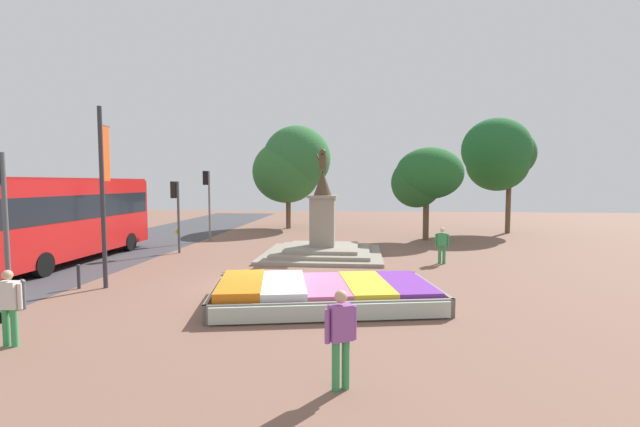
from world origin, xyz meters
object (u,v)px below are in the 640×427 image
object	(u,v)px
banner_pole	(103,192)
city_bus	(62,215)
statue_monument	(323,239)
flower_planter	(322,293)
traffic_light_far_corner	(208,192)
kerb_bollard_south	(22,293)
pedestrian_with_handbag	(8,304)
pedestrian_crossing_plaza	(341,333)
pedestrian_near_planter	(442,243)
traffic_light_near_crossing	(1,203)
kerb_bollard_mid_a	(79,276)
traffic_light_mid_block	(176,204)

from	to	relation	value
banner_pole	city_bus	xyz separation A→B (m)	(-4.37, 3.93, -1.04)
statue_monument	city_bus	world-z (taller)	statue_monument
city_bus	flower_planter	bearing A→B (deg)	-24.06
traffic_light_far_corner	kerb_bollard_south	bearing A→B (deg)	-91.17
traffic_light_far_corner	city_bus	bearing A→B (deg)	-118.40
flower_planter	pedestrian_with_handbag	bearing A→B (deg)	-149.04
traffic_light_far_corner	pedestrian_crossing_plaza	size ratio (longest dim) A/B	2.44
statue_monument	pedestrian_near_planter	xyz separation A→B (m)	(5.15, -1.46, 0.10)
traffic_light_near_crossing	pedestrian_near_planter	size ratio (longest dim) A/B	2.73
pedestrian_near_planter	kerb_bollard_south	world-z (taller)	pedestrian_near_planter
traffic_light_near_crossing	pedestrian_crossing_plaza	world-z (taller)	traffic_light_near_crossing
pedestrian_crossing_plaza	kerb_bollard_south	size ratio (longest dim) A/B	2.02
flower_planter	kerb_bollard_mid_a	size ratio (longest dim) A/B	8.45
traffic_light_near_crossing	kerb_bollard_mid_a	world-z (taller)	traffic_light_near_crossing
pedestrian_with_handbag	pedestrian_crossing_plaza	distance (m)	7.05
banner_pole	pedestrian_crossing_plaza	size ratio (longest dim) A/B	3.48
pedestrian_near_planter	kerb_bollard_mid_a	distance (m)	13.55
traffic_light_near_crossing	pedestrian_near_planter	distance (m)	15.03
pedestrian_near_planter	statue_monument	bearing A→B (deg)	164.17
banner_pole	flower_planter	bearing A→B (deg)	-9.56
pedestrian_near_planter	kerb_bollard_south	bearing A→B (deg)	-148.45
flower_planter	pedestrian_with_handbag	distance (m)	7.25
city_bus	pedestrian_with_handbag	xyz separation A→B (m)	(5.30, -8.85, -1.15)
traffic_light_mid_block	kerb_bollard_mid_a	world-z (taller)	traffic_light_mid_block
city_bus	pedestrian_with_handbag	world-z (taller)	city_bus
kerb_bollard_mid_a	traffic_light_far_corner	bearing A→B (deg)	88.82
traffic_light_far_corner	statue_monument	bearing A→B (deg)	-31.50
city_bus	banner_pole	bearing A→B (deg)	-42.02
pedestrian_with_handbag	kerb_bollard_mid_a	size ratio (longest dim) A/B	2.02
traffic_light_near_crossing	pedestrian_near_planter	world-z (taller)	traffic_light_near_crossing
pedestrian_near_planter	kerb_bollard_south	distance (m)	14.63
traffic_light_near_crossing	traffic_light_far_corner	world-z (taller)	traffic_light_near_crossing
city_bus	pedestrian_crossing_plaza	world-z (taller)	city_bus
traffic_light_mid_block	kerb_bollard_south	world-z (taller)	traffic_light_mid_block
city_bus	pedestrian_crossing_plaza	distance (m)	15.89
pedestrian_with_handbag	traffic_light_mid_block	bearing A→B (deg)	97.49
traffic_light_near_crossing	kerb_bollard_mid_a	distance (m)	3.79
kerb_bollard_mid_a	statue_monument	bearing A→B (deg)	43.38
city_bus	pedestrian_near_planter	xyz separation A→B (m)	(15.99, 1.26, -1.18)
traffic_light_mid_block	kerb_bollard_south	xyz separation A→B (m)	(-0.23, -9.25, -1.95)
city_bus	pedestrian_with_handbag	bearing A→B (deg)	-59.08
flower_planter	banner_pole	distance (m)	7.75
city_bus	kerb_bollard_mid_a	world-z (taller)	city_bus
statue_monument	kerb_bollard_south	bearing A→B (deg)	-128.73
pedestrian_crossing_plaza	traffic_light_far_corner	bearing A→B (deg)	116.28
flower_planter	kerb_bollard_south	size ratio (longest dim) A/B	8.17
traffic_light_far_corner	kerb_bollard_mid_a	world-z (taller)	traffic_light_far_corner
statue_monument	pedestrian_crossing_plaza	xyz separation A→B (m)	(1.41, -12.79, 0.20)
statue_monument	traffic_light_near_crossing	world-z (taller)	statue_monument
banner_pole	pedestrian_near_planter	xyz separation A→B (m)	(11.62, 5.19, -2.22)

